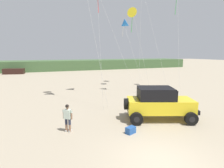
# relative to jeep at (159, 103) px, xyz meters

# --- Properties ---
(ground_plane) EXTENTS (220.00, 220.00, 0.00)m
(ground_plane) POSITION_rel_jeep_xyz_m (-2.87, -4.15, -1.20)
(ground_plane) COLOR tan
(dune_ridge) EXTENTS (90.00, 9.46, 2.58)m
(dune_ridge) POSITION_rel_jeep_xyz_m (-8.66, 41.87, 0.09)
(dune_ridge) COLOR #426038
(dune_ridge) RESTS_ON ground_plane
(jeep) EXTENTS (5.00, 3.78, 2.26)m
(jeep) POSITION_rel_jeep_xyz_m (0.00, 0.00, 0.00)
(jeep) COLOR yellow
(jeep) RESTS_ON ground_plane
(person_watching) EXTENTS (0.51, 0.46, 1.67)m
(person_watching) POSITION_rel_jeep_xyz_m (-6.14, 0.24, -0.26)
(person_watching) COLOR #8C664C
(person_watching) RESTS_ON ground_plane
(cooler_box) EXTENTS (0.65, 0.54, 0.38)m
(cooler_box) POSITION_rel_jeep_xyz_m (-2.83, -1.28, -1.01)
(cooler_box) COLOR #23519E
(cooler_box) RESTS_ON ground_plane
(distant_sedan) EXTENTS (4.45, 2.49, 1.20)m
(distant_sedan) POSITION_rel_jeep_xyz_m (-12.92, 34.98, -0.60)
(distant_sedan) COLOR black
(distant_sedan) RESTS_ON ground_plane
(kite_black_sled) EXTENTS (1.64, 6.04, 8.93)m
(kite_black_sled) POSITION_rel_jeep_xyz_m (3.06, 12.27, 7.04)
(kite_black_sled) COLOR blue
(kite_black_sled) RESTS_ON ground_plane
(kite_pink_ribbon) EXTENTS (2.33, 2.24, 9.39)m
(kite_pink_ribbon) POSITION_rel_jeep_xyz_m (2.34, 8.43, 7.59)
(kite_pink_ribbon) COLOR yellow
(kite_pink_ribbon) RESTS_ON ground_plane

